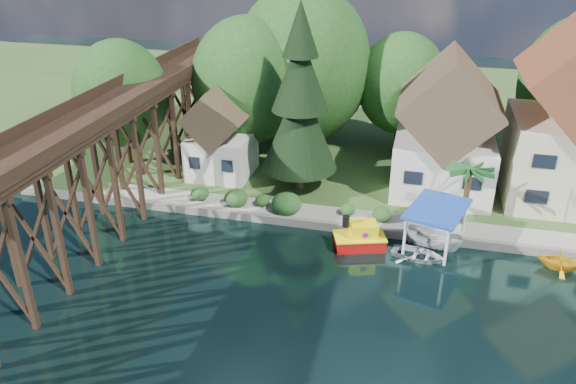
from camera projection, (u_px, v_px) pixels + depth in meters
The scene contains 16 objects.
ground at pixel (315, 296), 33.27m from camera, with size 140.00×140.00×0.00m, color black.
bank at pixel (375, 117), 62.86m from camera, with size 140.00×52.00×0.50m, color #324D1E.
seawall at pixel (394, 234), 39.27m from camera, with size 60.00×0.40×0.62m, color slate.
promenade at pixel (424, 226), 39.88m from camera, with size 50.00×2.60×0.06m, color gray.
trestle_bridge at pixel (105, 156), 38.88m from camera, with size 4.12×44.18×9.30m.
house_left at pixel (446, 134), 43.50m from camera, with size 7.64×8.64×11.02m.
house_center at pixel (573, 126), 41.45m from camera, with size 8.65×9.18×13.89m.
shed at pixel (221, 137), 46.62m from camera, with size 5.09×5.40×7.85m.
bg_trees at pixel (377, 85), 48.43m from camera, with size 49.90×13.30×10.57m.
shrubs at pixel (280, 201), 41.80m from camera, with size 15.76×2.47×1.70m.
conifer at pixel (300, 103), 42.56m from camera, with size 5.96×5.96×14.67m.
palm_tree at pixel (470, 172), 38.38m from camera, with size 4.29×4.29×4.64m.
tugboat at pixel (360, 238), 37.95m from camera, with size 3.84×2.84×2.49m.
boat_white_a at pixel (419, 253), 36.86m from camera, with size 2.54×3.55×0.74m, color white.
boat_canopy at pixel (435, 231), 37.53m from camera, with size 4.61×5.63×3.14m.
boat_yellow at pixel (561, 259), 35.58m from camera, with size 2.42×2.81×1.48m, color gold.
Camera 1 is at (4.90, -26.82, 20.12)m, focal length 35.00 mm.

